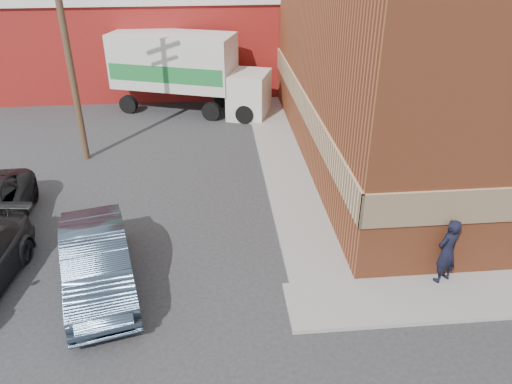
# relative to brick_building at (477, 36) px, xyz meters

# --- Properties ---
(ground) EXTENTS (90.00, 90.00, 0.00)m
(ground) POSITION_rel_brick_building_xyz_m (-8.50, -9.00, -4.68)
(ground) COLOR #28282B
(ground) RESTS_ON ground
(brick_building) EXTENTS (14.25, 18.25, 9.36)m
(brick_building) POSITION_rel_brick_building_xyz_m (0.00, 0.00, 0.00)
(brick_building) COLOR brown
(brick_building) RESTS_ON ground
(sidewalk_west) EXTENTS (1.80, 18.00, 0.12)m
(sidewalk_west) POSITION_rel_brick_building_xyz_m (-7.90, 0.00, -4.62)
(sidewalk_west) COLOR gray
(sidewalk_west) RESTS_ON ground
(warehouse) EXTENTS (16.30, 8.30, 5.60)m
(warehouse) POSITION_rel_brick_building_xyz_m (-14.50, 11.00, -1.87)
(warehouse) COLOR maroon
(warehouse) RESTS_ON ground
(utility_pole) EXTENTS (2.00, 0.26, 9.00)m
(utility_pole) POSITION_rel_brick_building_xyz_m (-16.00, 0.00, 0.06)
(utility_pole) COLOR brown
(utility_pole) RESTS_ON ground
(man) EXTENTS (0.83, 0.72, 1.92)m
(man) POSITION_rel_brick_building_xyz_m (-4.64, -9.25, -3.60)
(man) COLOR black
(man) RESTS_ON sidewalk_south
(sedan) EXTENTS (2.83, 5.13, 1.60)m
(sedan) POSITION_rel_brick_building_xyz_m (-13.93, -8.50, -3.88)
(sedan) COLOR #2F3E4F
(sedan) RESTS_ON ground
(box_truck) EXTENTS (8.23, 4.78, 3.90)m
(box_truck) POSITION_rel_brick_building_xyz_m (-11.78, 5.48, -2.43)
(box_truck) COLOR silver
(box_truck) RESTS_ON ground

